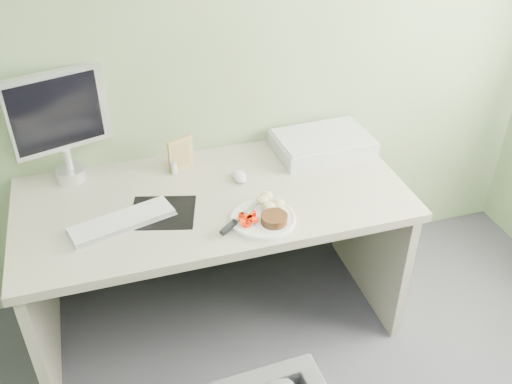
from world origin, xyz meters
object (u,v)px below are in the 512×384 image
object	(u,v)px
desk	(215,230)
scanner	(322,144)
plate	(263,219)
monitor	(60,121)

from	to	relation	value
desk	scanner	world-z (taller)	scanner
desk	plate	world-z (taller)	plate
plate	scanner	distance (m)	0.61
plate	desk	bearing A→B (deg)	123.22
plate	monitor	world-z (taller)	monitor
monitor	desk	bearing A→B (deg)	-46.21
scanner	monitor	size ratio (longest dim) A/B	0.90
plate	monitor	xyz separation A→B (m)	(-0.70, 0.53, 0.26)
scanner	monitor	world-z (taller)	monitor
desk	plate	bearing A→B (deg)	-56.78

